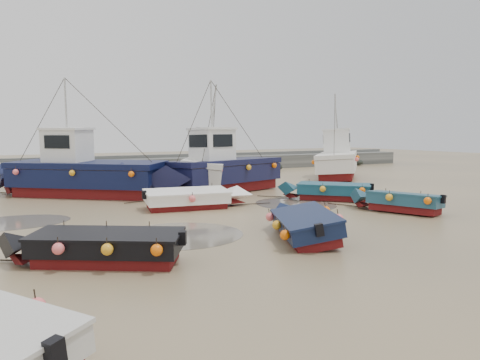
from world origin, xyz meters
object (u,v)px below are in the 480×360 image
Objects in this scene: dinghy_4 at (94,243)px; cabin_boat_0 at (77,172)px; dinghy_1 at (305,220)px; cabin_boat_2 at (217,169)px; cabin_boat_3 at (339,159)px; person at (122,199)px; dinghy_2 at (396,199)px; dinghy_6 at (327,189)px; dinghy_5 at (195,196)px; cabin_boat_1 at (205,166)px.

cabin_boat_0 reaches higher than dinghy_4.
cabin_boat_0 is (1.93, 13.63, 0.76)m from dinghy_4.
cabin_boat_2 reaches higher than dinghy_1.
cabin_boat_3 is 17.62m from person.
dinghy_6 is (-0.34, 4.23, -0.01)m from dinghy_2.
dinghy_4 is at bearing -31.61° from dinghy_5.
cabin_boat_3 is at bearing 2.14° from dinghy_6.
cabin_boat_0 is 7.57m from cabin_boat_2.
cabin_boat_1 is at bearing -127.86° from cabin_boat_3.
dinghy_2 is at bearing -172.77° from cabin_boat_2.
cabin_boat_2 is at bearing 81.63° from dinghy_6.
cabin_boat_0 is (-3.92, 6.75, 0.76)m from dinghy_5.
cabin_boat_1 and cabin_boat_2 have the same top height.
dinghy_2 is 11.87m from cabin_boat_1.
dinghy_6 is at bearing -89.36° from cabin_boat_3.
dinghy_2 is 0.89× the size of dinghy_4.
dinghy_2 is 10.16m from cabin_boat_2.
cabin_boat_3 reaches higher than dinghy_2.
dinghy_6 is 0.61× the size of cabin_boat_3.
dinghy_4 and dinghy_5 have the same top height.
dinghy_5 is at bearing 126.72° from cabin_boat_2.
cabin_boat_0 is 3.30m from person.
dinghy_1 is 0.60× the size of cabin_boat_0.
cabin_boat_2 is at bearing -62.40° from cabin_boat_1.
dinghy_1 is 8.65m from dinghy_6.
dinghy_6 is at bearing 72.30° from dinghy_2.
cabin_boat_0 is 1.24× the size of cabin_boat_3.
cabin_boat_0 reaches higher than person.
dinghy_2 is (6.35, 1.99, 0.02)m from dinghy_1.
dinghy_6 is 7.85m from cabin_boat_1.
cabin_boat_3 is (15.05, 7.77, 0.82)m from dinghy_5.
cabin_boat_1 reaches higher than dinghy_4.
person is (-2.17, 4.28, -0.55)m from dinghy_5.
cabin_boat_2 is (7.15, -2.49, 0.04)m from cabin_boat_0.
dinghy_4 is 13.79m from cabin_boat_0.
cabin_boat_1 is (2.41, 13.16, 0.82)m from dinghy_1.
dinghy_1 and dinghy_6 have the same top height.
dinghy_5 is at bearing -110.14° from cabin_boat_0.
dinghy_2 is 0.58× the size of cabin_boat_1.
cabin_boat_3 is at bearing -47.24° from cabin_boat_0.
cabin_boat_3 is (14.15, 14.81, 0.81)m from dinghy_1.
person is (-5.48, -1.84, -1.36)m from cabin_boat_1.
dinghy_4 is 14.13m from dinghy_6.
dinghy_4 is 3.00× the size of person.
cabin_boat_1 is at bearing -18.77° from cabin_boat_2.
dinghy_1 is at bearing 175.11° from dinghy_2.
dinghy_1 is at bearing -70.17° from cabin_boat_1.
cabin_boat_3 is at bearing 36.33° from dinghy_2.
dinghy_1 is 11.74m from person.
cabin_boat_3 is at bearing -23.04° from dinghy_4.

